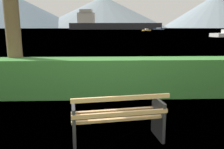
% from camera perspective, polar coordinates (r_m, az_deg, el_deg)
% --- Properties ---
extents(ground_plane, '(1400.00, 1400.00, 0.00)m').
position_cam_1_polar(ground_plane, '(3.98, 1.30, -16.12)').
color(ground_plane, olive).
extents(water_surface, '(620.00, 620.00, 0.00)m').
position_cam_1_polar(water_surface, '(312.18, -2.15, 11.45)').
color(water_surface, '#6B8EA3').
rests_on(water_surface, ground_plane).
extents(park_bench, '(1.57, 0.78, 0.87)m').
position_cam_1_polar(park_bench, '(3.75, 1.52, -10.85)').
color(park_bench, tan).
rests_on(park_bench, ground_plane).
extents(hedge_row, '(7.62, 0.78, 1.04)m').
position_cam_1_polar(hedge_row, '(6.20, -0.07, -0.71)').
color(hedge_row, '#387A33').
rests_on(hedge_row, ground_plane).
extents(cargo_ship_large, '(80.48, 17.50, 17.05)m').
position_cam_1_polar(cargo_ship_large, '(203.94, -0.99, 12.61)').
color(cargo_ship_large, '#232328').
rests_on(cargo_ship_large, water_surface).
extents(fishing_boat_near, '(7.96, 5.98, 1.69)m').
position_cam_1_polar(fishing_boat_near, '(174.71, 11.60, 11.15)').
color(fishing_boat_near, '#335693').
rests_on(fishing_boat_near, water_surface).
extents(tender_far, '(4.97, 3.13, 1.31)m').
position_cam_1_polar(tender_far, '(123.53, 8.70, 11.01)').
color(tender_far, gold).
rests_on(tender_far, water_surface).
extents(distant_hills, '(815.45, 361.98, 86.17)m').
position_cam_1_polar(distant_hills, '(578.62, -2.82, 15.64)').
color(distant_hills, slate).
rests_on(distant_hills, ground_plane).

